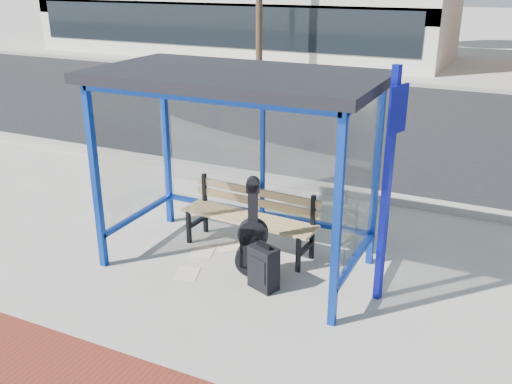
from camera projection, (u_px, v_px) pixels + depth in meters
The scene contains 15 objects.
ground at pixel (237, 264), 7.22m from camera, with size 120.00×120.00×0.00m, color #B2ADA0.
curb_near at pixel (316, 187), 9.64m from camera, with size 60.00×0.25×0.12m, color gray.
street_asphalt at pixel (387, 123), 13.95m from camera, with size 60.00×10.00×0.00m, color black.
curb_far at pixel (425, 85), 18.23m from camera, with size 60.00×0.25×0.12m, color gray.
far_sidewalk at pixel (434, 78), 19.85m from camera, with size 60.00×4.00×0.01m, color #B2ADA0.
bus_shelter at pixel (238, 101), 6.53m from camera, with size 3.30×1.80×2.42m.
storefront_white at pixel (242, 7), 25.25m from camera, with size 18.00×6.04×4.00m.
bench at pixel (251, 214), 7.45m from camera, with size 1.87×0.58×0.87m.
guitar_bag at pixel (253, 243), 6.80m from camera, with size 0.45×0.28×1.19m.
suitcase at pixel (263, 268), 6.57m from camera, with size 0.39×0.31×0.58m.
backpack at pixel (264, 268), 6.79m from camera, with size 0.34×0.32×0.34m.
sign_post at pixel (388, 176), 5.94m from camera, with size 0.16×0.32×2.62m.
newspaper_a at pixel (203, 252), 7.52m from camera, with size 0.36×0.28×0.01m, color white.
newspaper_b at pixel (187, 274), 6.98m from camera, with size 0.35×0.27×0.01m, color white.
newspaper_c at pixel (230, 246), 7.67m from camera, with size 0.35×0.28×0.01m, color white.
Camera 1 is at (2.97, -5.68, 3.46)m, focal length 40.00 mm.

